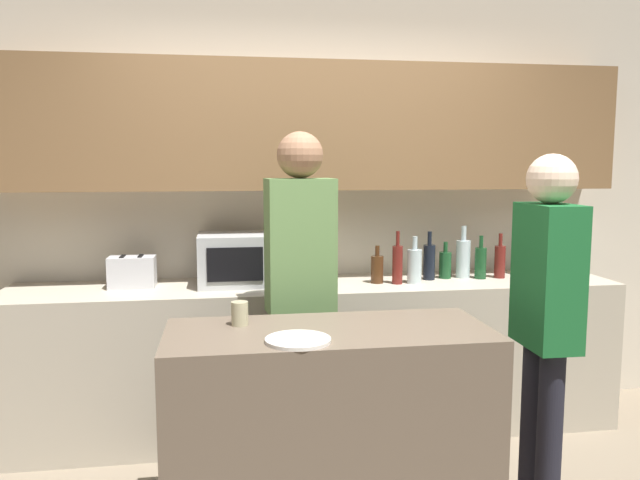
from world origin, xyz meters
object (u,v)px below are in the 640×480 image
(potted_plant, at_px, (535,245))
(person_left, at_px, (546,306))
(bottle_0, at_px, (377,269))
(bottle_5, at_px, (463,258))
(toaster, at_px, (132,272))
(bottle_2, at_px, (414,265))
(person_center, at_px, (300,272))
(plate_on_island, at_px, (298,340))
(bottle_4, at_px, (445,264))
(microwave, at_px, (243,259))
(bottle_1, at_px, (397,264))
(bottle_3, at_px, (429,261))
(bottle_7, at_px, (500,261))
(cup_0, at_px, (240,313))
(bottle_6, at_px, (481,262))

(potted_plant, xyz_separation_m, person_left, (-0.55, -1.15, -0.11))
(bottle_0, relative_size, bottle_5, 0.70)
(toaster, distance_m, person_left, 2.25)
(bottle_2, xyz_separation_m, person_center, (-0.74, -0.44, 0.06))
(person_left, bearing_deg, bottle_2, 16.92)
(plate_on_island, height_order, person_left, person_left)
(potted_plant, height_order, bottle_2, potted_plant)
(bottle_4, bearing_deg, microwave, 179.96)
(bottle_1, distance_m, bottle_4, 0.37)
(bottle_1, xyz_separation_m, bottle_3, (0.23, 0.10, -0.01))
(person_left, bearing_deg, toaster, 60.55)
(bottle_4, xyz_separation_m, bottle_7, (0.34, -0.04, 0.02))
(potted_plant, bearing_deg, bottle_1, -171.90)
(toaster, height_order, bottle_3, bottle_3)
(bottle_0, height_order, bottle_3, bottle_3)
(cup_0, bearing_deg, bottle_3, 39.46)
(bottle_1, height_order, person_center, person_center)
(bottle_7, xyz_separation_m, cup_0, (-1.64, -0.96, -0.04))
(bottle_1, distance_m, person_center, 0.77)
(plate_on_island, distance_m, person_left, 1.13)
(bottle_2, height_order, cup_0, bottle_2)
(bottle_6, bearing_deg, microwave, 178.21)
(potted_plant, xyz_separation_m, bottle_4, (-0.59, -0.00, -0.11))
(toaster, distance_m, person_center, 1.07)
(bottle_2, bearing_deg, bottle_7, 8.89)
(bottle_5, height_order, plate_on_island, bottle_5)
(bottle_2, distance_m, bottle_5, 0.38)
(microwave, xyz_separation_m, person_left, (1.29, -1.15, -0.07))
(toaster, distance_m, bottle_7, 2.23)
(toaster, relative_size, person_left, 0.16)
(bottle_4, relative_size, cup_0, 2.20)
(microwave, height_order, potted_plant, potted_plant)
(bottle_3, height_order, bottle_5, bottle_5)
(microwave, xyz_separation_m, bottle_6, (1.46, -0.05, -0.05))
(microwave, height_order, bottle_0, microwave)
(toaster, bearing_deg, person_center, -32.39)
(bottle_6, bearing_deg, bottle_1, -171.21)
(bottle_0, bearing_deg, person_center, -137.17)
(microwave, bearing_deg, bottle_3, -1.46)
(bottle_3, bearing_deg, bottle_5, 7.78)
(toaster, distance_m, bottle_2, 1.65)
(plate_on_island, distance_m, cup_0, 0.37)
(bottle_1, height_order, cup_0, bottle_1)
(person_center, bearing_deg, bottle_2, -154.54)
(bottle_1, bearing_deg, cup_0, -137.55)
(bottle_5, bearing_deg, bottle_6, -27.06)
(bottle_7, xyz_separation_m, person_center, (-1.32, -0.53, 0.06))
(bottle_1, distance_m, bottle_3, 0.25)
(bottle_3, xyz_separation_m, bottle_4, (0.11, 0.03, -0.03))
(bottle_4, distance_m, person_left, 1.15)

